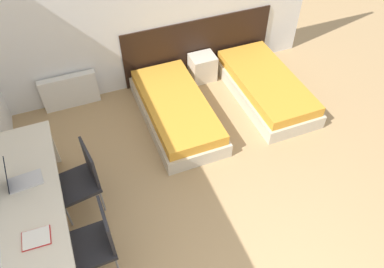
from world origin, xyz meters
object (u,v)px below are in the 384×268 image
bed_near_door (266,87)px  chair_near_laptop (81,178)px  chair_near_notebook (95,240)px  laptop (19,179)px  nightstand (203,67)px  bed_near_window (176,111)px

bed_near_door → chair_near_laptop: 3.21m
chair_near_notebook → laptop: size_ratio=2.54×
chair_near_notebook → laptop: 1.04m
laptop → chair_near_notebook: bearing=-57.4°
chair_near_laptop → bed_near_door: bearing=9.6°
bed_near_door → nightstand: (-0.76, 0.80, 0.04)m
bed_near_window → laptop: size_ratio=5.32×
chair_near_notebook → bed_near_window: bearing=49.1°
chair_near_laptop → laptop: size_ratio=2.54×
bed_near_window → nightstand: size_ratio=4.36×
chair_near_notebook → laptop: (-0.59, 0.79, 0.33)m
chair_near_notebook → laptop: bearing=125.3°
bed_near_window → bed_near_door: bearing=0.0°
chair_near_laptop → chair_near_notebook: same height
chair_near_notebook → bed_near_door: bearing=29.9°
bed_near_door → nightstand: 1.10m
bed_near_window → nightstand: nightstand is taller
bed_near_door → laptop: bearing=-164.0°
bed_near_door → laptop: laptop is taller
bed_near_window → nightstand: bearing=46.6°
bed_near_window → bed_near_door: size_ratio=1.00×
bed_near_door → bed_near_window: bearing=180.0°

